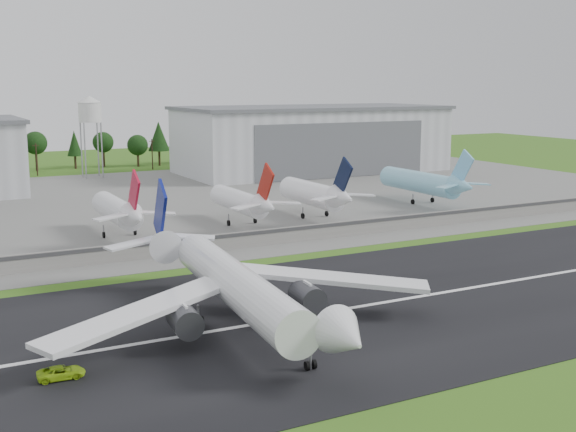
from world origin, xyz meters
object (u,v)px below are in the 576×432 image
parked_jet_skyblue (426,182)px  main_airliner (238,295)px  parked_jet_red_a (120,211)px  ground_vehicle (61,372)px  parked_jet_red_b (244,202)px  parked_jet_navy (318,194)px

parked_jet_skyblue → main_airliner: bearing=-141.2°
parked_jet_red_a → parked_jet_skyblue: bearing=3.3°
main_airliner → ground_vehicle: bearing=19.9°
ground_vehicle → parked_jet_skyblue: parked_jet_skyblue is taller
parked_jet_red_b → parked_jet_skyblue: size_ratio=0.84×
ground_vehicle → parked_jet_red_a: size_ratio=0.17×
parked_jet_skyblue → parked_jet_red_a: bearing=-176.7°
parked_jet_red_b → parked_jet_navy: parked_jet_navy is taller
parked_jet_navy → parked_jet_red_a: bearing=-180.0°
parked_jet_red_a → parked_jet_navy: parked_jet_navy is taller
main_airliner → parked_jet_red_a: 67.00m
ground_vehicle → parked_jet_navy: parked_jet_navy is taller
main_airliner → parked_jet_navy: (51.31, 67.01, 1.40)m
main_airliner → parked_jet_skyblue: size_ratio=1.59×
ground_vehicle → parked_jet_red_a: bearing=-16.7°
main_airliner → ground_vehicle: size_ratio=10.97×
ground_vehicle → parked_jet_skyblue: (114.64, 78.57, 5.41)m
ground_vehicle → parked_jet_skyblue: 139.09m
parked_jet_navy → parked_jet_red_b: bearing=-179.8°
parked_jet_navy → ground_vehicle: bearing=-136.1°
parked_jet_red_a → parked_jet_red_b: (29.78, -0.03, -0.13)m
main_airliner → parked_jet_navy: bearing=-122.1°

